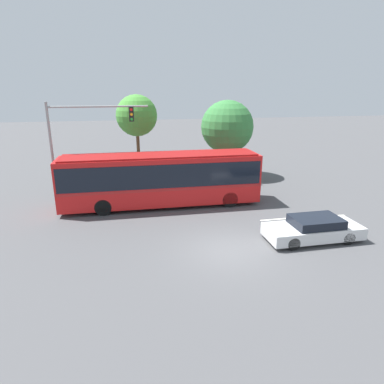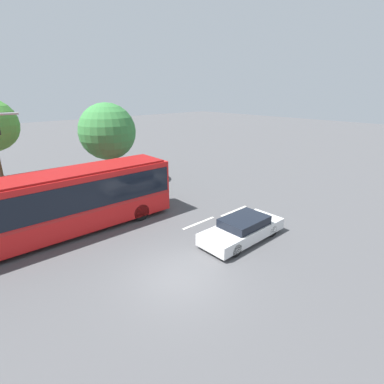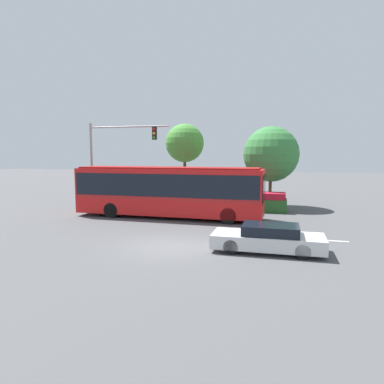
# 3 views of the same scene
# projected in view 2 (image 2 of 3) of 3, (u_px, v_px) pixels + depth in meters

# --- Properties ---
(ground_plane) EXTENTS (140.00, 140.00, 0.00)m
(ground_plane) POSITION_uv_depth(u_px,v_px,m) (178.00, 277.00, 11.95)
(ground_plane) COLOR #4C4C4F
(city_bus) EXTENTS (12.53, 2.81, 3.35)m
(city_bus) POSITION_uv_depth(u_px,v_px,m) (56.00, 202.00, 14.75)
(city_bus) COLOR red
(city_bus) RESTS_ON ground
(sedan_foreground) EXTENTS (4.76, 1.89, 1.19)m
(sedan_foreground) POSITION_uv_depth(u_px,v_px,m) (243.00, 229.00, 14.79)
(sedan_foreground) COLOR silver
(sedan_foreground) RESTS_ON ground
(flowering_hedge) EXTENTS (9.46, 1.55, 1.40)m
(flowering_hedge) POSITION_uv_depth(u_px,v_px,m) (83.00, 192.00, 19.86)
(flowering_hedge) COLOR #286028
(flowering_hedge) RESTS_ON ground
(street_tree_centre) EXTENTS (4.38, 4.38, 6.38)m
(street_tree_centre) POSITION_uv_depth(u_px,v_px,m) (107.00, 132.00, 22.67)
(street_tree_centre) COLOR brown
(street_tree_centre) RESTS_ON ground
(lane_stripe_near) EXTENTS (2.40, 0.16, 0.01)m
(lane_stripe_near) POSITION_uv_depth(u_px,v_px,m) (234.00, 211.00, 18.43)
(lane_stripe_near) COLOR silver
(lane_stripe_near) RESTS_ON ground
(lane_stripe_mid) EXTENTS (2.40, 0.16, 0.01)m
(lane_stripe_mid) POSITION_uv_depth(u_px,v_px,m) (199.00, 223.00, 16.78)
(lane_stripe_mid) COLOR silver
(lane_stripe_mid) RESTS_ON ground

